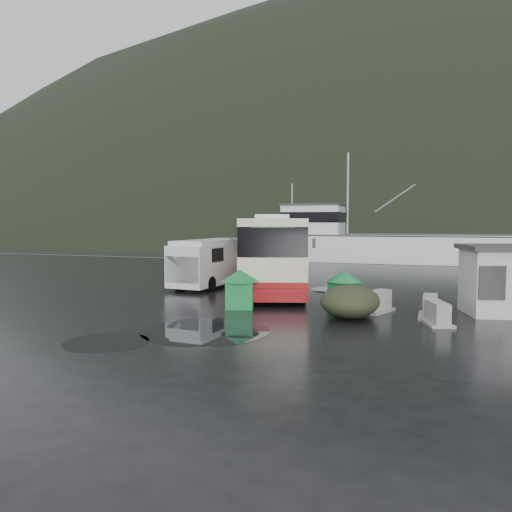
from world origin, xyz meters
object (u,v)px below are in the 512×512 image
(jersey_barrier_c, at_px, (437,324))
(dome_tent, at_px, (350,317))
(white_van, at_px, (212,286))
(ticket_kiosk, at_px, (508,314))
(waste_bin_right, at_px, (344,306))
(fishing_trawler, at_px, (382,257))
(coach_bus, at_px, (272,286))
(jersey_barrier_b, at_px, (430,317))
(waste_bin_left, at_px, (240,308))
(jersey_barrier_a, at_px, (377,312))

(jersey_barrier_c, bearing_deg, dome_tent, 174.95)
(white_van, height_order, ticket_kiosk, ticket_kiosk)
(waste_bin_right, xyz_separation_m, fishing_trawler, (-1.30, 29.20, 0.00))
(coach_bus, relative_size, jersey_barrier_c, 8.84)
(coach_bus, height_order, jersey_barrier_b, coach_bus)
(white_van, bearing_deg, jersey_barrier_b, -20.96)
(white_van, height_order, waste_bin_left, white_van)
(dome_tent, distance_m, ticket_kiosk, 5.91)
(waste_bin_left, bearing_deg, coach_bus, 97.27)
(white_van, relative_size, waste_bin_left, 3.89)
(jersey_barrier_b, bearing_deg, fishing_trawler, 98.54)
(dome_tent, height_order, ticket_kiosk, ticket_kiosk)
(white_van, distance_m, jersey_barrier_c, 12.76)
(waste_bin_right, relative_size, jersey_barrier_c, 0.93)
(jersey_barrier_b, distance_m, jersey_barrier_c, 1.18)
(coach_bus, distance_m, ticket_kiosk, 11.64)
(coach_bus, relative_size, jersey_barrier_b, 8.58)
(waste_bin_left, bearing_deg, white_van, 123.84)
(waste_bin_left, bearing_deg, fishing_trawler, 85.47)
(jersey_barrier_c, bearing_deg, coach_bus, 137.40)
(waste_bin_left, height_order, fishing_trawler, fishing_trawler)
(waste_bin_right, height_order, jersey_barrier_a, waste_bin_right)
(jersey_barrier_b, xyz_separation_m, jersey_barrier_c, (0.22, -1.16, 0.00))
(coach_bus, height_order, ticket_kiosk, coach_bus)
(white_van, height_order, jersey_barrier_a, white_van)
(waste_bin_right, height_order, jersey_barrier_b, waste_bin_right)
(ticket_kiosk, xyz_separation_m, fishing_trawler, (-7.28, 29.07, 0.00))
(white_van, distance_m, jersey_barrier_a, 10.12)
(coach_bus, relative_size, dome_tent, 4.58)
(waste_bin_left, height_order, ticket_kiosk, ticket_kiosk)
(waste_bin_left, relative_size, jersey_barrier_a, 0.96)
(waste_bin_left, height_order, jersey_barrier_a, waste_bin_left)
(dome_tent, distance_m, jersey_barrier_b, 2.84)
(waste_bin_right, bearing_deg, waste_bin_left, -153.12)
(fishing_trawler, bearing_deg, coach_bus, -99.72)
(waste_bin_left, xyz_separation_m, jersey_barrier_a, (5.16, 0.94, 0.00))
(jersey_barrier_a, distance_m, jersey_barrier_c, 2.67)
(white_van, bearing_deg, dome_tent, -32.12)
(coach_bus, distance_m, waste_bin_left, 6.87)
(coach_bus, xyz_separation_m, jersey_barrier_b, (7.93, -6.33, 0.00))
(white_van, bearing_deg, jersey_barrier_c, -25.24)
(waste_bin_right, bearing_deg, jersey_barrier_c, -36.31)
(jersey_barrier_a, xyz_separation_m, fishing_trawler, (-2.69, 30.17, 0.00))
(ticket_kiosk, distance_m, fishing_trawler, 29.96)
(waste_bin_left, bearing_deg, ticket_kiosk, 11.85)
(ticket_kiosk, bearing_deg, waste_bin_right, 167.54)
(dome_tent, height_order, jersey_barrier_b, dome_tent)
(dome_tent, bearing_deg, waste_bin_left, 174.54)
(dome_tent, bearing_deg, fishing_trawler, 93.46)
(waste_bin_left, relative_size, jersey_barrier_b, 0.98)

